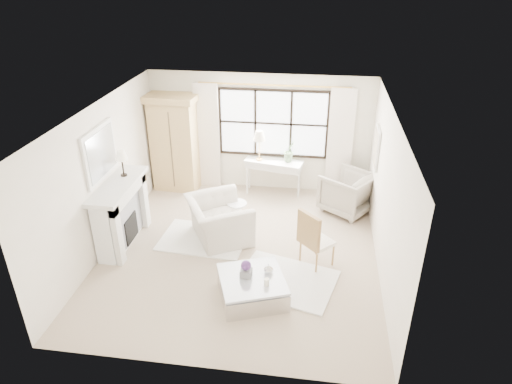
% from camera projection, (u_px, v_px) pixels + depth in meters
% --- Properties ---
extents(floor, '(5.50, 5.50, 0.00)m').
position_uv_depth(floor, '(240.00, 251.00, 8.54)').
color(floor, tan).
rests_on(floor, ground).
extents(ceiling, '(5.50, 5.50, 0.00)m').
position_uv_depth(ceiling, '(238.00, 112.00, 7.30)').
color(ceiling, white).
rests_on(ceiling, ground).
extents(wall_back, '(5.00, 0.00, 5.00)m').
position_uv_depth(wall_back, '(260.00, 133.00, 10.34)').
color(wall_back, white).
rests_on(wall_back, ground).
extents(wall_front, '(5.00, 0.00, 5.00)m').
position_uv_depth(wall_front, '(200.00, 288.00, 5.50)').
color(wall_front, silver).
rests_on(wall_front, ground).
extents(wall_left, '(0.00, 5.50, 5.50)m').
position_uv_depth(wall_left, '(103.00, 178.00, 8.23)').
color(wall_left, white).
rests_on(wall_left, ground).
extents(wall_right, '(0.00, 5.50, 5.50)m').
position_uv_depth(wall_right, '(386.00, 196.00, 7.61)').
color(wall_right, white).
rests_on(wall_right, ground).
extents(window_pane, '(2.40, 0.02, 1.50)m').
position_uv_depth(window_pane, '(273.00, 123.00, 10.17)').
color(window_pane, white).
rests_on(window_pane, wall_back).
extents(window_frame, '(2.50, 0.04, 1.50)m').
position_uv_depth(window_frame, '(273.00, 123.00, 10.16)').
color(window_frame, black).
rests_on(window_frame, wall_back).
extents(curtain_rod, '(3.30, 0.04, 0.04)m').
position_uv_depth(curtain_rod, '(274.00, 85.00, 9.71)').
color(curtain_rod, gold).
rests_on(curtain_rod, wall_back).
extents(curtain_left, '(0.55, 0.10, 2.47)m').
position_uv_depth(curtain_left, '(207.00, 137.00, 10.45)').
color(curtain_left, silver).
rests_on(curtain_left, ground).
extents(curtain_right, '(0.55, 0.10, 2.47)m').
position_uv_depth(curtain_right, '(340.00, 143.00, 10.08)').
color(curtain_right, white).
rests_on(curtain_right, ground).
extents(fireplace, '(0.58, 1.66, 1.26)m').
position_uv_depth(fireplace, '(120.00, 213.00, 8.52)').
color(fireplace, silver).
rests_on(fireplace, ground).
extents(mirror_frame, '(0.05, 1.15, 0.95)m').
position_uv_depth(mirror_frame, '(100.00, 153.00, 8.00)').
color(mirror_frame, white).
rests_on(mirror_frame, wall_left).
extents(mirror_glass, '(0.02, 1.00, 0.80)m').
position_uv_depth(mirror_glass, '(102.00, 153.00, 8.00)').
color(mirror_glass, silver).
rests_on(mirror_glass, wall_left).
extents(art_frame, '(0.04, 0.62, 0.82)m').
position_uv_depth(art_frame, '(377.00, 148.00, 9.01)').
color(art_frame, silver).
rests_on(art_frame, wall_right).
extents(art_canvas, '(0.01, 0.52, 0.72)m').
position_uv_depth(art_canvas, '(376.00, 147.00, 9.02)').
color(art_canvas, '#B6A88D').
rests_on(art_canvas, wall_right).
extents(mantel_lamp, '(0.22, 0.22, 0.51)m').
position_uv_depth(mantel_lamp, '(121.00, 156.00, 8.35)').
color(mantel_lamp, black).
rests_on(mantel_lamp, fireplace).
extents(armoire, '(1.17, 0.78, 2.24)m').
position_uv_depth(armoire, '(175.00, 142.00, 10.40)').
color(armoire, tan).
rests_on(armoire, floor).
extents(console_table, '(1.36, 0.70, 0.80)m').
position_uv_depth(console_table, '(274.00, 177.00, 10.49)').
color(console_table, silver).
rests_on(console_table, floor).
extents(console_lamp, '(0.28, 0.28, 0.69)m').
position_uv_depth(console_lamp, '(259.00, 137.00, 10.11)').
color(console_lamp, '#C48E44').
rests_on(console_lamp, console_table).
extents(orchid_plant, '(0.35, 0.35, 0.50)m').
position_uv_depth(orchid_plant, '(290.00, 151.00, 10.17)').
color(orchid_plant, '#5C7951').
rests_on(orchid_plant, console_table).
extents(side_table, '(0.40, 0.40, 0.51)m').
position_uv_depth(side_table, '(237.00, 210.00, 9.24)').
color(side_table, silver).
rests_on(side_table, floor).
extents(rug_left, '(1.71, 1.27, 0.03)m').
position_uv_depth(rug_left, '(204.00, 239.00, 8.89)').
color(rug_left, white).
rests_on(rug_left, floor).
extents(rug_right, '(1.88, 1.59, 0.03)m').
position_uv_depth(rug_right, '(286.00, 280.00, 7.75)').
color(rug_right, white).
rests_on(rug_right, floor).
extents(club_armchair, '(1.55, 1.61, 0.80)m').
position_uv_depth(club_armchair, '(219.00, 220.00, 8.77)').
color(club_armchair, beige).
rests_on(club_armchair, floor).
extents(wingback_chair, '(1.33, 1.33, 0.88)m').
position_uv_depth(wingback_chair, '(347.00, 193.00, 9.70)').
color(wingback_chair, '#A29889').
rests_on(wingback_chair, floor).
extents(french_chair, '(0.68, 0.68, 1.08)m').
position_uv_depth(french_chair, '(316.00, 250.00, 8.05)').
color(french_chair, '#B0824A').
rests_on(french_chair, floor).
extents(coffee_table, '(1.28, 1.28, 0.38)m').
position_uv_depth(coffee_table, '(252.00, 288.00, 7.32)').
color(coffee_table, silver).
rests_on(coffee_table, floor).
extents(planter_box, '(0.18, 0.18, 0.13)m').
position_uv_depth(planter_box, '(246.00, 273.00, 7.24)').
color(planter_box, slate).
rests_on(planter_box, coffee_table).
extents(planter_flowers, '(0.16, 0.16, 0.16)m').
position_uv_depth(planter_flowers, '(246.00, 265.00, 7.17)').
color(planter_flowers, '#532D70').
rests_on(planter_flowers, planter_box).
extents(pillar_candle, '(0.08, 0.08, 0.12)m').
position_uv_depth(pillar_candle, '(267.00, 282.00, 7.04)').
color(pillar_candle, white).
rests_on(pillar_candle, coffee_table).
extents(coffee_vase, '(0.18, 0.18, 0.16)m').
position_uv_depth(coffee_vase, '(268.00, 269.00, 7.31)').
color(coffee_vase, silver).
rests_on(coffee_vase, coffee_table).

